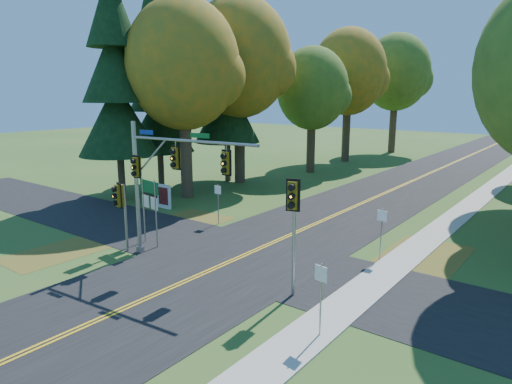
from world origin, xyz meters
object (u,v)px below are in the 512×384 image
Objects in this scene: traffic_mast at (162,173)px; east_signal_pole at (293,209)px; info_kiosk at (164,197)px; route_sign_cluster at (150,199)px.

east_signal_pole is at bearing -4.03° from traffic_mast.
info_kiosk is at bearing 133.56° from traffic_mast.
traffic_mast reaches higher than route_sign_cluster.
route_sign_cluster is (-2.20, 1.00, -1.66)m from traffic_mast.
east_signal_pole is 2.85× the size of info_kiosk.
east_signal_pole is 15.83m from info_kiosk.
info_kiosk is (-7.41, 6.48, -3.26)m from traffic_mast.
traffic_mast reaches higher than east_signal_pole.
route_sign_cluster is 7.72m from info_kiosk.
info_kiosk is (-14.26, 6.34, -2.67)m from east_signal_pole.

